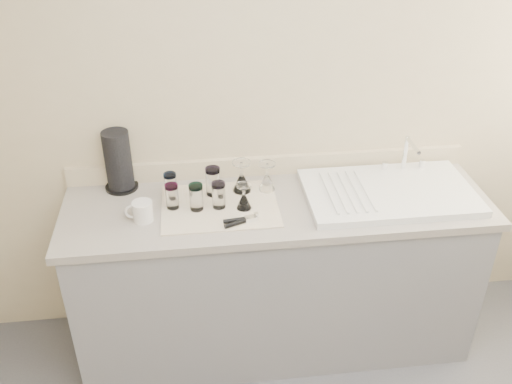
{
  "coord_description": "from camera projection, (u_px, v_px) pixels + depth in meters",
  "views": [
    {
      "loc": [
        -0.38,
        -1.08,
        2.38
      ],
      "look_at": [
        -0.11,
        1.15,
        1.0
      ],
      "focal_mm": 40.0,
      "sensor_mm": 36.0,
      "label": 1
    }
  ],
  "objects": [
    {
      "name": "dish_towel",
      "position": [
        220.0,
        206.0,
        2.71
      ],
      "size": [
        0.55,
        0.42,
        0.01
      ],
      "primitive_type": "cube",
      "color": "white",
      "rests_on": "counter_unit"
    },
    {
      "name": "goblet_back_right",
      "position": [
        267.0,
        180.0,
        2.81
      ],
      "size": [
        0.08,
        0.08,
        0.15
      ],
      "color": "white",
      "rests_on": "dish_towel"
    },
    {
      "name": "tumbler_purple",
      "position": [
        213.0,
        181.0,
        2.76
      ],
      "size": [
        0.07,
        0.07,
        0.14
      ],
      "color": "white",
      "rests_on": "dish_towel"
    },
    {
      "name": "room_envelope",
      "position": [
        359.0,
        241.0,
        1.38
      ],
      "size": [
        3.54,
        3.5,
        2.52
      ],
      "color": "#4F4F54",
      "rests_on": "ground"
    },
    {
      "name": "tumbler_blue",
      "position": [
        196.0,
        197.0,
        2.65
      ],
      "size": [
        0.07,
        0.07,
        0.13
      ],
      "color": "white",
      "rests_on": "dish_towel"
    },
    {
      "name": "paper_towel_roll",
      "position": [
        118.0,
        161.0,
        2.78
      ],
      "size": [
        0.16,
        0.16,
        0.31
      ],
      "color": "black",
      "rests_on": "counter_unit"
    },
    {
      "name": "white_mug",
      "position": [
        142.0,
        211.0,
        2.59
      ],
      "size": [
        0.13,
        0.1,
        0.1
      ],
      "color": "silver",
      "rests_on": "counter_unit"
    },
    {
      "name": "goblet_back_left",
      "position": [
        242.0,
        181.0,
        2.79
      ],
      "size": [
        0.09,
        0.09,
        0.16
      ],
      "color": "white",
      "rests_on": "dish_towel"
    },
    {
      "name": "can_opener",
      "position": [
        241.0,
        220.0,
        2.58
      ],
      "size": [
        0.17,
        0.09,
        0.02
      ],
      "color": "silver",
      "rests_on": "dish_towel"
    },
    {
      "name": "sink_unit",
      "position": [
        389.0,
        192.0,
        2.79
      ],
      "size": [
        0.82,
        0.5,
        0.22
      ],
      "color": "white",
      "rests_on": "counter_unit"
    },
    {
      "name": "tumbler_teal",
      "position": [
        171.0,
        185.0,
        2.75
      ],
      "size": [
        0.06,
        0.06,
        0.12
      ],
      "color": "white",
      "rests_on": "dish_towel"
    },
    {
      "name": "goblet_front_left",
      "position": [
        244.0,
        200.0,
        2.67
      ],
      "size": [
        0.07,
        0.07,
        0.13
      ],
      "color": "white",
      "rests_on": "dish_towel"
    },
    {
      "name": "tumbler_magenta",
      "position": [
        172.0,
        196.0,
        2.66
      ],
      "size": [
        0.06,
        0.06,
        0.12
      ],
      "color": "white",
      "rests_on": "dish_towel"
    },
    {
      "name": "tumbler_lavender",
      "position": [
        219.0,
        195.0,
        2.66
      ],
      "size": [
        0.07,
        0.07,
        0.13
      ],
      "color": "white",
      "rests_on": "dish_towel"
    },
    {
      "name": "counter_unit",
      "position": [
        276.0,
        275.0,
        2.98
      ],
      "size": [
        2.06,
        0.62,
        0.9
      ],
      "color": "slate",
      "rests_on": "ground"
    }
  ]
}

